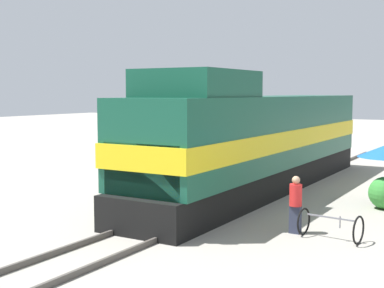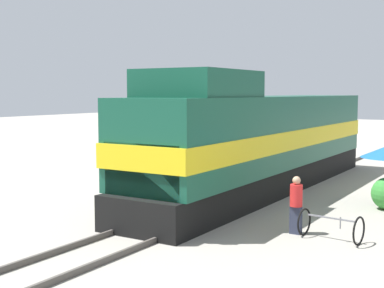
{
  "view_description": "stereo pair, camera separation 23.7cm",
  "coord_description": "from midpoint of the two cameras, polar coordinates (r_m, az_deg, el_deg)",
  "views": [
    {
      "loc": [
        8.35,
        -17.37,
        3.84
      ],
      "look_at": [
        1.2,
        -5.38,
        2.49
      ],
      "focal_mm": 50.0,
      "sensor_mm": 36.0,
      "label": 1
    },
    {
      "loc": [
        8.55,
        -17.25,
        3.84
      ],
      "look_at": [
        1.2,
        -5.38,
        2.49
      ],
      "focal_mm": 50.0,
      "sensor_mm": 36.0,
      "label": 2
    }
  ],
  "objects": [
    {
      "name": "person_bystander",
      "position": [
        14.86,
        10.54,
        -6.17
      ],
      "size": [
        0.34,
        0.34,
        1.58
      ],
      "color": "#2D3347",
      "rests_on": "ground_plane"
    },
    {
      "name": "rail_near",
      "position": [
        19.95,
        2.86,
        -5.35
      ],
      "size": [
        0.08,
        33.32,
        0.15
      ],
      "primitive_type": "cube",
      "color": "#4C4742",
      "rests_on": "ground_plane"
    },
    {
      "name": "ground_plane",
      "position": [
        19.64,
        4.72,
        -5.76
      ],
      "size": [
        120.0,
        120.0,
        0.0
      ],
      "primitive_type": "plane",
      "color": "gray"
    },
    {
      "name": "rail_far",
      "position": [
        19.33,
        6.64,
        -5.74
      ],
      "size": [
        0.08,
        33.32,
        0.15
      ],
      "primitive_type": "cube",
      "color": "#4C4742",
      "rests_on": "ground_plane"
    },
    {
      "name": "bicycle",
      "position": [
        14.53,
        14.07,
        -8.41
      ],
      "size": [
        1.64,
        0.93,
        0.74
      ],
      "rotation": [
        0.0,
        0.0,
        1.45
      ],
      "color": "black",
      "rests_on": "ground_plane"
    },
    {
      "name": "locomotive",
      "position": [
        20.77,
        6.67,
        0.35
      ],
      "size": [
        2.95,
        16.83,
        4.52
      ],
      "color": "black",
      "rests_on": "ground_plane"
    }
  ]
}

